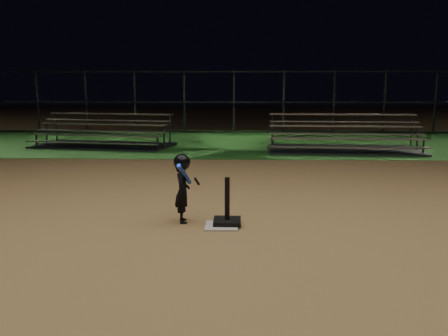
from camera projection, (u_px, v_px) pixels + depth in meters
ground at (222, 227)px, 6.60m from camera, size 80.00×80.00×0.00m
grass_strip at (233, 142)px, 16.44m from camera, size 60.00×8.00×0.01m
home_plate at (222, 226)px, 6.59m from camera, size 0.45×0.45×0.02m
batting_tee at (227, 216)px, 6.65m from camera, size 0.38×0.38×0.66m
child_batter at (182, 186)px, 6.73m from camera, size 0.39×0.58×0.98m
bleacher_left at (103, 140)px, 15.09m from camera, size 4.50×2.78×1.03m
bleacher_right at (344, 144)px, 14.06m from camera, size 4.48×2.36×1.07m
backstop_fence at (234, 102)px, 19.18m from camera, size 20.08×0.08×2.50m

